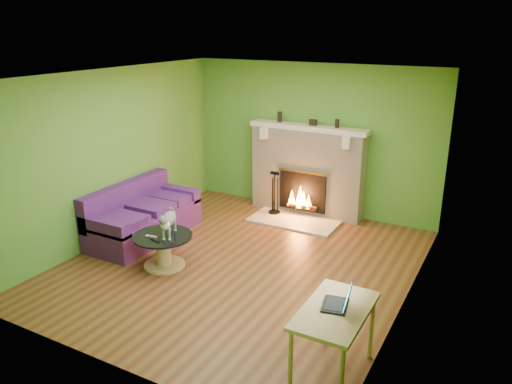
{
  "coord_description": "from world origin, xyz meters",
  "views": [
    {
      "loc": [
        3.22,
        -5.45,
        3.22
      ],
      "look_at": [
        0.03,
        0.4,
        0.96
      ],
      "focal_mm": 35.0,
      "sensor_mm": 36.0,
      "label": 1
    }
  ],
  "objects_px": {
    "sofa": "(142,217)",
    "coffee_table": "(163,248)",
    "cat": "(169,222)",
    "desk": "(335,317)"
  },
  "relations": [
    {
      "from": "sofa",
      "to": "cat",
      "type": "distance_m",
      "value": 1.24
    },
    {
      "from": "desk",
      "to": "sofa",
      "type": "bearing_deg",
      "value": 155.84
    },
    {
      "from": "sofa",
      "to": "cat",
      "type": "relative_size",
      "value": 3.0
    },
    {
      "from": "coffee_table",
      "to": "cat",
      "type": "bearing_deg",
      "value": 32.01
    },
    {
      "from": "desk",
      "to": "coffee_table",
      "type": "bearing_deg",
      "value": 159.81
    },
    {
      "from": "sofa",
      "to": "coffee_table",
      "type": "bearing_deg",
      "value": -34.71
    },
    {
      "from": "sofa",
      "to": "coffee_table",
      "type": "distance_m",
      "value": 1.16
    },
    {
      "from": "desk",
      "to": "cat",
      "type": "bearing_deg",
      "value": 158.39
    },
    {
      "from": "coffee_table",
      "to": "cat",
      "type": "height_order",
      "value": "cat"
    },
    {
      "from": "sofa",
      "to": "coffee_table",
      "type": "xyz_separation_m",
      "value": [
        0.95,
        -0.66,
        -0.06
      ]
    }
  ]
}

